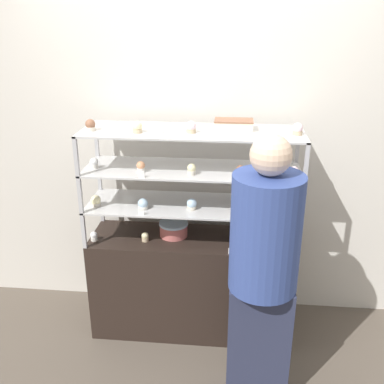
# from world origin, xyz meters

# --- Properties ---
(ground_plane) EXTENTS (20.00, 20.00, 0.00)m
(ground_plane) POSITION_xyz_m (0.00, 0.00, 0.00)
(ground_plane) COLOR brown
(back_wall) EXTENTS (8.00, 0.05, 2.60)m
(back_wall) POSITION_xyz_m (0.00, 0.37, 1.30)
(back_wall) COLOR silver
(back_wall) RESTS_ON ground_plane
(display_base) EXTENTS (1.42, 0.45, 0.75)m
(display_base) POSITION_xyz_m (0.00, 0.00, 0.37)
(display_base) COLOR black
(display_base) RESTS_ON ground_plane
(display_riser_lower) EXTENTS (1.42, 0.45, 0.25)m
(display_riser_lower) POSITION_xyz_m (0.00, 0.00, 0.99)
(display_riser_lower) COLOR #B7B7BC
(display_riser_lower) RESTS_ON display_base
(display_riser_middle) EXTENTS (1.42, 0.45, 0.25)m
(display_riser_middle) POSITION_xyz_m (0.00, 0.00, 1.24)
(display_riser_middle) COLOR #B7B7BC
(display_riser_middle) RESTS_ON display_riser_lower
(display_riser_upper) EXTENTS (1.42, 0.45, 0.25)m
(display_riser_upper) POSITION_xyz_m (0.00, 0.00, 1.50)
(display_riser_upper) COLOR #B7B7BC
(display_riser_upper) RESTS_ON display_riser_middle
(layer_cake_centerpiece) EXTENTS (0.20, 0.20, 0.10)m
(layer_cake_centerpiece) POSITION_xyz_m (-0.13, 0.02, 0.80)
(layer_cake_centerpiece) COLOR #C66660
(layer_cake_centerpiece) RESTS_ON display_base
(sheet_cake_frosted) EXTENTS (0.25, 0.14, 0.06)m
(sheet_cake_frosted) POSITION_xyz_m (0.26, 0.05, 1.54)
(sheet_cake_frosted) COLOR beige
(sheet_cake_frosted) RESTS_ON display_riser_upper
(cupcake_0) EXTENTS (0.05, 0.05, 0.06)m
(cupcake_0) POSITION_xyz_m (-0.67, -0.10, 0.78)
(cupcake_0) COLOR white
(cupcake_0) RESTS_ON display_base
(cupcake_1) EXTENTS (0.05, 0.05, 0.06)m
(cupcake_1) POSITION_xyz_m (-0.32, -0.08, 0.78)
(cupcake_1) COLOR #CCB28C
(cupcake_1) RESTS_ON display_base
(cupcake_2) EXTENTS (0.05, 0.05, 0.06)m
(cupcake_2) POSITION_xyz_m (0.34, -0.04, 0.78)
(cupcake_2) COLOR white
(cupcake_2) RESTS_ON display_base
(cupcake_3) EXTENTS (0.05, 0.05, 0.06)m
(cupcake_3) POSITION_xyz_m (0.66, -0.10, 0.78)
(cupcake_3) COLOR white
(cupcake_3) RESTS_ON display_base
(price_tag_0) EXTENTS (0.04, 0.00, 0.04)m
(price_tag_0) POSITION_xyz_m (0.27, -0.20, 0.77)
(price_tag_0) COLOR white
(price_tag_0) RESTS_ON display_base
(cupcake_4) EXTENTS (0.07, 0.07, 0.07)m
(cupcake_4) POSITION_xyz_m (-0.64, -0.09, 1.03)
(cupcake_4) COLOR beige
(cupcake_4) RESTS_ON display_riser_lower
(cupcake_5) EXTENTS (0.07, 0.07, 0.07)m
(cupcake_5) POSITION_xyz_m (-0.31, -0.11, 1.03)
(cupcake_5) COLOR white
(cupcake_5) RESTS_ON display_riser_lower
(cupcake_6) EXTENTS (0.07, 0.07, 0.07)m
(cupcake_6) POSITION_xyz_m (0.01, -0.08, 1.03)
(cupcake_6) COLOR beige
(cupcake_6) RESTS_ON display_riser_lower
(cupcake_7) EXTENTS (0.07, 0.07, 0.07)m
(cupcake_7) POSITION_xyz_m (0.32, -0.08, 1.03)
(cupcake_7) COLOR beige
(cupcake_7) RESTS_ON display_riser_lower
(cupcake_8) EXTENTS (0.07, 0.07, 0.07)m
(cupcake_8) POSITION_xyz_m (0.65, -0.10, 1.03)
(cupcake_8) COLOR beige
(cupcake_8) RESTS_ON display_riser_lower
(price_tag_1) EXTENTS (0.04, 0.00, 0.04)m
(price_tag_1) POSITION_xyz_m (-0.31, -0.20, 1.02)
(price_tag_1) COLOR white
(price_tag_1) RESTS_ON display_riser_lower
(cupcake_9) EXTENTS (0.05, 0.05, 0.07)m
(cupcake_9) POSITION_xyz_m (-0.64, -0.06, 1.29)
(cupcake_9) COLOR white
(cupcake_9) RESTS_ON display_riser_middle
(cupcake_10) EXTENTS (0.05, 0.05, 0.07)m
(cupcake_10) POSITION_xyz_m (-0.32, -0.10, 1.29)
(cupcake_10) COLOR white
(cupcake_10) RESTS_ON display_riser_middle
(cupcake_11) EXTENTS (0.05, 0.05, 0.07)m
(cupcake_11) POSITION_xyz_m (0.01, -0.11, 1.29)
(cupcake_11) COLOR beige
(cupcake_11) RESTS_ON display_riser_middle
(cupcake_12) EXTENTS (0.05, 0.05, 0.07)m
(cupcake_12) POSITION_xyz_m (0.31, -0.11, 1.29)
(cupcake_12) COLOR beige
(cupcake_12) RESTS_ON display_riser_middle
(cupcake_13) EXTENTS (0.05, 0.05, 0.07)m
(cupcake_13) POSITION_xyz_m (0.64, -0.10, 1.29)
(cupcake_13) COLOR #CCB28C
(cupcake_13) RESTS_ON display_riser_middle
(price_tag_2) EXTENTS (0.04, 0.00, 0.04)m
(price_tag_2) POSITION_xyz_m (-0.29, -0.20, 1.28)
(price_tag_2) COLOR white
(price_tag_2) RESTS_ON display_riser_middle
(cupcake_14) EXTENTS (0.06, 0.06, 0.07)m
(cupcake_14) POSITION_xyz_m (-0.64, -0.07, 1.54)
(cupcake_14) COLOR beige
(cupcake_14) RESTS_ON display_riser_upper
(cupcake_15) EXTENTS (0.06, 0.06, 0.07)m
(cupcake_15) POSITION_xyz_m (-0.33, -0.09, 1.54)
(cupcake_15) COLOR #CCB28C
(cupcake_15) RESTS_ON display_riser_upper
(cupcake_16) EXTENTS (0.06, 0.06, 0.07)m
(cupcake_16) POSITION_xyz_m (0.00, -0.06, 1.54)
(cupcake_16) COLOR #CCB28C
(cupcake_16) RESTS_ON display_riser_upper
(cupcake_17) EXTENTS (0.06, 0.06, 0.07)m
(cupcake_17) POSITION_xyz_m (0.65, -0.04, 1.54)
(cupcake_17) COLOR #CCB28C
(cupcake_17) RESTS_ON display_riser_upper
(price_tag_3) EXTENTS (0.04, 0.00, 0.04)m
(price_tag_3) POSITION_xyz_m (-0.14, -0.20, 1.53)
(price_tag_3) COLOR white
(price_tag_3) RESTS_ON display_riser_upper
(customer_figure) EXTENTS (0.38, 0.38, 1.65)m
(customer_figure) POSITION_xyz_m (0.46, -0.58, 0.88)
(customer_figure) COLOR #282D47
(customer_figure) RESTS_ON ground_plane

